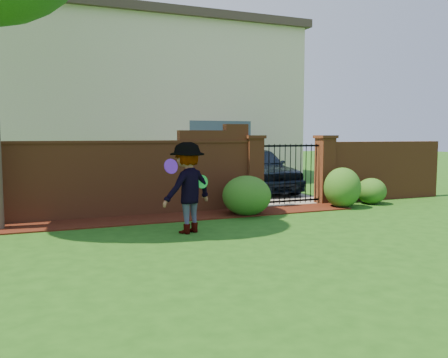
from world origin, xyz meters
name	(u,v)px	position (x,y,z in m)	size (l,w,h in m)	color
ground	(227,253)	(0.00, 0.00, -0.01)	(80.00, 80.00, 0.01)	#1A4812
mulch_bed	(129,220)	(-0.95, 3.34, 0.01)	(11.10, 1.08, 0.03)	#321109
brick_wall	(75,178)	(-2.01, 4.00, 0.93)	(8.70, 0.31, 2.16)	brown
brick_wall_return	(382,171)	(6.60, 4.00, 0.85)	(4.00, 0.25, 1.70)	brown
pillar_left	(253,171)	(2.40, 4.00, 0.96)	(0.50, 0.50, 1.88)	brown
pillar_right	(325,169)	(4.60, 4.00, 0.96)	(0.50, 0.50, 1.88)	brown
iron_gate	(290,174)	(3.50, 4.00, 0.85)	(1.78, 0.03, 1.60)	black
driveway	(232,189)	(3.50, 8.00, 0.01)	(3.20, 8.00, 0.01)	gray
house	(136,103)	(1.00, 12.00, 3.16)	(12.40, 6.40, 6.30)	beige
car	(257,169)	(3.99, 6.98, 0.76)	(1.80, 4.47, 1.52)	black
shrub_left	(247,196)	(1.76, 3.02, 0.47)	(1.15, 1.15, 0.94)	#195319
shrub_middle	(342,188)	(4.56, 3.15, 0.52)	(0.95, 0.95, 1.05)	#195319
shrub_right	(371,191)	(5.70, 3.38, 0.36)	(0.80, 0.80, 0.71)	#195319
man	(189,188)	(-0.10, 1.68, 0.88)	(1.13, 0.65, 1.75)	gray
frisbee_purple	(171,166)	(-0.52, 1.39, 1.32)	(0.28, 0.28, 0.03)	#6620C9
frisbee_green	(202,182)	(0.19, 1.72, 0.98)	(0.26, 0.26, 0.02)	green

